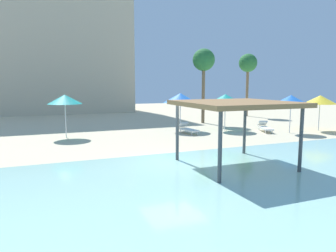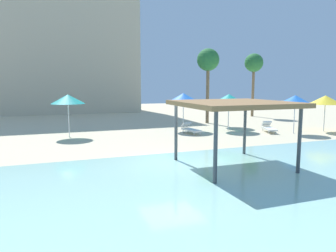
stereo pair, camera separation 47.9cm
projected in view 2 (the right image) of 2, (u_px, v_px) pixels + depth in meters
The scene contains 13 objects.
ground_plane at pixel (171, 162), 13.89m from camera, with size 80.00×80.00×0.00m, color beige.
lagoon_water at pixel (237, 203), 9.01m from camera, with size 44.00×13.50×0.04m, color #99D1C6.
shade_pavilion at pixel (234, 106), 12.69m from camera, with size 4.25×4.25×2.69m.
beach_umbrella_blue_0 at pixel (295, 99), 21.49m from camera, with size 1.91×1.91×2.63m.
beach_umbrella_teal_2 at pixel (229, 99), 22.90m from camera, with size 2.31×2.31×2.66m.
beach_umbrella_blue_3 at pixel (183, 98), 22.82m from camera, with size 2.47×2.47×2.73m.
beach_umbrella_teal_4 at pixel (68, 99), 20.03m from camera, with size 2.13×2.13×2.72m.
beach_umbrella_yellow_5 at pixel (325, 100), 22.51m from camera, with size 2.26×2.26×2.58m.
lounge_chair_0 at pixel (269, 127), 22.39m from camera, with size 1.25×1.98×0.74m.
lounge_chair_2 at pixel (190, 129), 21.73m from camera, with size 0.83×1.96×0.74m.
palm_tree_0 at pixel (254, 64), 32.77m from camera, with size 1.90×1.90×6.52m.
palm_tree_1 at pixel (208, 62), 26.97m from camera, with size 1.90×1.90×6.39m.
hotel_block_0 at pixel (43, 38), 38.03m from camera, with size 21.48×9.78×17.75m, color beige.
Camera 2 is at (-4.86, -12.66, 3.38)m, focal length 33.87 mm.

